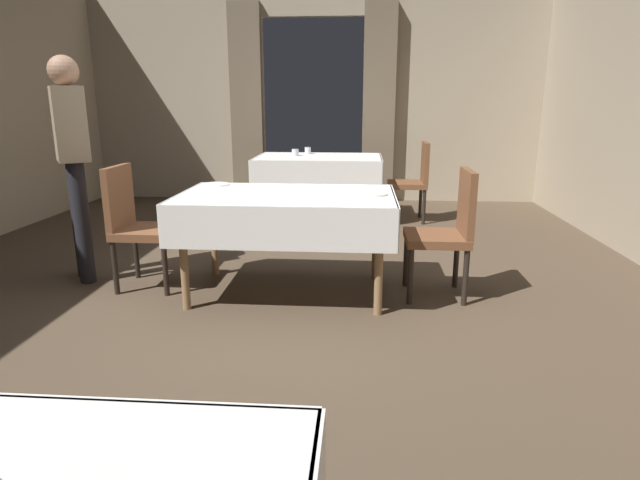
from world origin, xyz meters
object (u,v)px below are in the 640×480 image
object	(u,v)px
dining_table_far	(319,165)
glass_far_b	(308,150)
plate_mid_b	(372,194)
chair_mid_right	(448,228)
person_waiter_by_doorway	(73,151)
chair_mid_left	(136,221)
plate_mid_a	(215,184)
chair_far_right	(414,178)
glass_far_a	(295,152)
dining_table_mid	(287,206)

from	to	relation	value
dining_table_far	glass_far_b	world-z (taller)	glass_far_b
dining_table_far	plate_mid_b	bearing A→B (deg)	-77.52
glass_far_b	dining_table_far	bearing A→B (deg)	-62.30
dining_table_far	chair_mid_right	distance (m)	2.86
chair_mid_right	person_waiter_by_doorway	size ratio (longest dim) A/B	0.54
chair_mid_left	dining_table_far	bearing A→B (deg)	65.46
plate_mid_a	plate_mid_b	world-z (taller)	same
chair_far_right	person_waiter_by_doorway	distance (m)	3.73
dining_table_far	chair_mid_left	distance (m)	2.85
chair_mid_left	person_waiter_by_doorway	size ratio (longest dim) A/B	0.54
plate_mid_b	glass_far_a	bearing A→B (deg)	108.06
chair_mid_right	glass_far_a	distance (m)	3.02
dining_table_far	chair_mid_right	xyz separation A→B (m)	(1.14, -2.62, -0.14)
chair_mid_left	dining_table_mid	bearing A→B (deg)	-2.98
glass_far_b	plate_mid_b	bearing A→B (deg)	-75.79
glass_far_a	chair_mid_right	bearing A→B (deg)	-61.73
person_waiter_by_doorway	dining_table_mid	bearing A→B (deg)	-6.59
dining_table_mid	dining_table_far	bearing A→B (deg)	89.52
chair_far_right	person_waiter_by_doorway	size ratio (longest dim) A/B	0.54
dining_table_mid	chair_mid_left	bearing A→B (deg)	177.02
chair_mid_left	chair_far_right	distance (m)	3.41
dining_table_mid	person_waiter_by_doorway	bearing A→B (deg)	173.41
chair_far_right	dining_table_far	bearing A→B (deg)	176.18
chair_mid_left	plate_mid_b	size ratio (longest dim) A/B	4.28
dining_table_mid	chair_mid_right	size ratio (longest dim) A/B	1.67
dining_table_mid	glass_far_b	size ratio (longest dim) A/B	18.69
chair_far_right	person_waiter_by_doorway	bearing A→B (deg)	-139.88
chair_mid_right	person_waiter_by_doorway	distance (m)	2.88
dining_table_far	glass_far_a	world-z (taller)	glass_far_a
person_waiter_by_doorway	chair_mid_right	bearing A→B (deg)	-3.33
plate_mid_a	plate_mid_b	xyz separation A→B (m)	(1.22, -0.35, 0.00)
dining_table_far	person_waiter_by_doorway	bearing A→B (deg)	-124.52
chair_mid_left	plate_mid_b	world-z (taller)	chair_mid_left
chair_mid_left	chair_mid_right	size ratio (longest dim) A/B	1.00
plate_mid_b	glass_far_b	world-z (taller)	glass_far_b
chair_far_right	plate_mid_a	world-z (taller)	chair_far_right
dining_table_mid	chair_far_right	size ratio (longest dim) A/B	1.67
glass_far_b	chair_far_right	bearing A→B (deg)	-16.59
chair_mid_right	glass_far_a	xyz separation A→B (m)	(-1.42, 2.65, 0.28)
chair_mid_left	glass_far_b	bearing A→B (deg)	70.65
dining_table_far	glass_far_a	distance (m)	0.32
chair_mid_left	plate_mid_a	world-z (taller)	chair_mid_left
chair_far_right	glass_far_a	size ratio (longest dim) A/B	11.23
glass_far_b	person_waiter_by_doorway	xyz separation A→B (m)	(-1.52, -2.76, 0.23)
dining_table_far	person_waiter_by_doorway	distance (m)	3.00
dining_table_mid	chair_mid_right	xyz separation A→B (m)	(1.16, 0.03, -0.14)
glass_far_a	person_waiter_by_doorway	distance (m)	2.86
dining_table_far	chair_mid_left	xyz separation A→B (m)	(-1.18, -2.59, -0.14)
dining_table_mid	chair_far_right	bearing A→B (deg)	65.78
plate_mid_b	glass_far_a	world-z (taller)	glass_far_a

